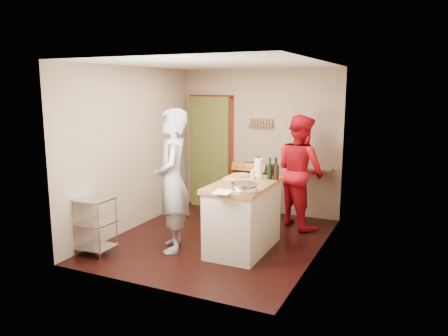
{
  "coord_description": "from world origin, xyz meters",
  "views": [
    {
      "loc": [
        2.75,
        -5.65,
        2.27
      ],
      "look_at": [
        0.12,
        0.0,
        1.11
      ],
      "focal_mm": 35.0,
      "sensor_mm": 36.0,
      "label": 1
    }
  ],
  "objects": [
    {
      "name": "floor",
      "position": [
        0.0,
        0.0,
        0.0
      ],
      "size": [
        3.5,
        3.5,
        0.0
      ],
      "primitive_type": "plane",
      "color": "black",
      "rests_on": "ground"
    },
    {
      "name": "back_wall",
      "position": [
        -0.64,
        1.78,
        1.13
      ],
      "size": [
        3.0,
        0.44,
        2.6
      ],
      "color": "gray",
      "rests_on": "ground"
    },
    {
      "name": "left_wall",
      "position": [
        -1.5,
        0.0,
        1.3
      ],
      "size": [
        0.04,
        3.5,
        2.6
      ],
      "primitive_type": "cube",
      "color": "gray",
      "rests_on": "ground"
    },
    {
      "name": "right_wall",
      "position": [
        1.5,
        0.0,
        1.3
      ],
      "size": [
        0.04,
        3.5,
        2.6
      ],
      "primitive_type": "cube",
      "color": "gray",
      "rests_on": "ground"
    },
    {
      "name": "ceiling",
      "position": [
        0.0,
        0.0,
        2.61
      ],
      "size": [
        3.0,
        3.5,
        0.02
      ],
      "primitive_type": "cube",
      "color": "white",
      "rests_on": "back_wall"
    },
    {
      "name": "stove",
      "position": [
        0.05,
        1.42,
        0.45
      ],
      "size": [
        0.6,
        0.63,
        1.0
      ],
      "color": "black",
      "rests_on": "ground"
    },
    {
      "name": "wire_shelving",
      "position": [
        -1.28,
        -1.2,
        0.44
      ],
      "size": [
        0.48,
        0.4,
        0.8
      ],
      "color": "silver",
      "rests_on": "ground"
    },
    {
      "name": "island",
      "position": [
        0.51,
        -0.2,
        0.51
      ],
      "size": [
        0.77,
        1.41,
        1.28
      ],
      "color": "beige",
      "rests_on": "ground"
    },
    {
      "name": "person_stripe",
      "position": [
        -0.4,
        -0.61,
        0.99
      ],
      "size": [
        0.78,
        0.87,
        1.99
      ],
      "primitive_type": "imported",
      "rotation": [
        0.0,
        0.0,
        -1.02
      ],
      "color": "#A4A4A9",
      "rests_on": "ground"
    },
    {
      "name": "person_red",
      "position": [
        0.93,
        1.2,
        0.92
      ],
      "size": [
        1.14,
        1.1,
        1.84
      ],
      "primitive_type": "imported",
      "rotation": [
        0.0,
        0.0,
        2.5
      ],
      "color": "#A80B16",
      "rests_on": "ground"
    }
  ]
}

